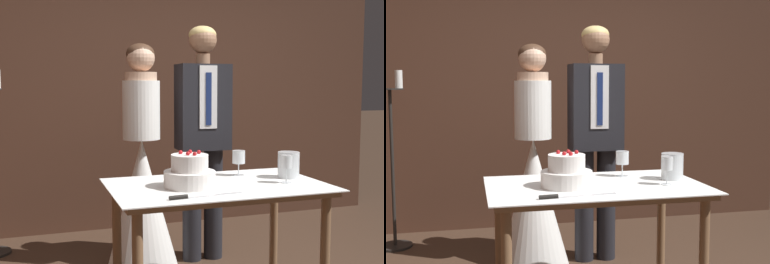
# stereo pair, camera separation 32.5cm
# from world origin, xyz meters

# --- Properties ---
(wall_back) EXTENTS (4.70, 0.12, 2.79)m
(wall_back) POSITION_xyz_m (0.00, 2.18, 1.40)
(wall_back) COLOR #472B1E
(wall_back) RESTS_ON ground_plane
(cake_table) EXTENTS (1.27, 0.80, 0.80)m
(cake_table) POSITION_xyz_m (-0.19, 0.14, 0.70)
(cake_table) COLOR brown
(cake_table) RESTS_ON ground_plane
(tiered_cake) EXTENTS (0.30, 0.30, 0.21)m
(tiered_cake) POSITION_xyz_m (-0.37, 0.12, 0.88)
(tiered_cake) COLOR white
(tiered_cake) RESTS_ON cake_table
(cake_knife) EXTENTS (0.43, 0.07, 0.02)m
(cake_knife) POSITION_xyz_m (-0.44, -0.14, 0.81)
(cake_knife) COLOR silver
(cake_knife) RESTS_ON cake_table
(wine_glass_near) EXTENTS (0.07, 0.07, 0.17)m
(wine_glass_near) POSITION_xyz_m (0.21, 0.05, 0.92)
(wine_glass_near) COLOR silver
(wine_glass_near) RESTS_ON cake_table
(wine_glass_middle) EXTENTS (0.08, 0.08, 0.16)m
(wine_glass_middle) POSITION_xyz_m (0.04, 0.36, 0.92)
(wine_glass_middle) COLOR silver
(wine_glass_middle) RESTS_ON cake_table
(hurricane_candle) EXTENTS (0.14, 0.14, 0.16)m
(hurricane_candle) POSITION_xyz_m (0.31, 0.20, 0.88)
(hurricane_candle) COLOR silver
(hurricane_candle) RESTS_ON cake_table
(bride) EXTENTS (0.54, 0.54, 1.70)m
(bride) POSITION_xyz_m (-0.44, 1.08, 0.63)
(bride) COLOR white
(bride) RESTS_ON ground_plane
(groom) EXTENTS (0.40, 0.25, 1.84)m
(groom) POSITION_xyz_m (0.05, 1.08, 1.04)
(groom) COLOR black
(groom) RESTS_ON ground_plane
(candle_stand) EXTENTS (0.28, 0.28, 1.51)m
(candle_stand) POSITION_xyz_m (-1.55, 1.72, 0.69)
(candle_stand) COLOR black
(candle_stand) RESTS_ON ground_plane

